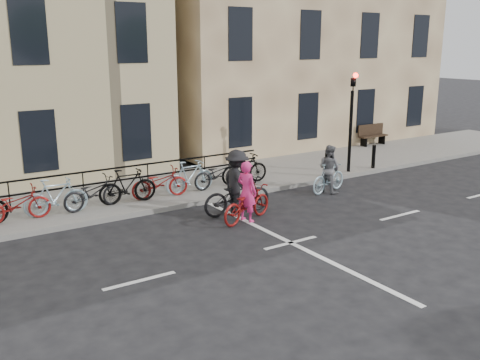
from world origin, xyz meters
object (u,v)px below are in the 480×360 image
bench (372,134)px  cyclist_dark (237,189)px  cyclist_pink (247,201)px  traffic_light (352,110)px  cyclist_grey (329,173)px

bench → cyclist_dark: cyclist_dark is taller
bench → cyclist_dark: 11.93m
cyclist_pink → cyclist_dark: bearing=-28.3°
traffic_light → cyclist_pink: (-6.16, -2.32, -1.86)m
cyclist_grey → cyclist_dark: 3.81m
traffic_light → cyclist_dark: bearing=-164.9°
bench → traffic_light: bearing=-144.8°
cyclist_dark → traffic_light: bearing=-71.1°
cyclist_pink → cyclist_dark: (0.13, 0.70, 0.15)m
traffic_light → cyclist_pink: bearing=-159.3°
bench → cyclist_pink: cyclist_pink is taller
cyclist_pink → bench: bearing=-79.9°
bench → cyclist_dark: size_ratio=0.74×
cyclist_pink → cyclist_dark: 0.73m
cyclist_grey → cyclist_dark: bearing=83.2°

